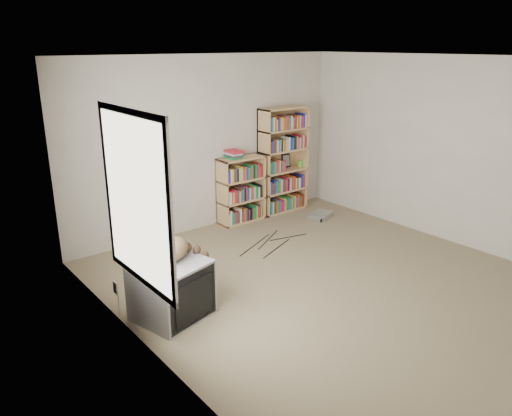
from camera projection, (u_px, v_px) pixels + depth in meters
floor at (332, 283)px, 5.76m from camera, size 4.50×5.00×0.01m
wall_back at (209, 144)px, 7.22m from camera, size 4.50×0.02×2.50m
wall_left at (147, 223)px, 4.04m from camera, size 0.02×5.00×2.50m
wall_right at (452, 152)px, 6.70m from camera, size 0.02×5.00×2.50m
ceiling at (344, 57)px, 4.97m from camera, size 4.50×5.00×0.02m
window at (136, 200)px, 4.15m from camera, size 0.02×1.22×1.52m
crt_tv at (171, 290)px, 4.98m from camera, size 0.80×0.76×0.59m
cat at (178, 251)px, 4.95m from camera, size 0.71×0.44×0.51m
bookcase_tall at (283, 162)px, 8.03m from camera, size 0.84×0.30×1.69m
bookcase_short at (241, 192)px, 7.63m from camera, size 0.73×0.30×1.01m
book_stack at (234, 154)px, 7.38m from camera, size 0.21×0.27×0.12m
green_mug at (300, 163)px, 8.25m from camera, size 0.09×0.09×0.10m
framed_print at (286, 161)px, 8.17m from camera, size 0.17×0.05×0.22m
dvd_player at (321, 215)px, 7.88m from camera, size 0.46×0.39×0.09m
wall_outlet at (115, 288)px, 4.97m from camera, size 0.01×0.08×0.13m
floor_cables at (261, 245)px, 6.85m from camera, size 1.20×0.70×0.01m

